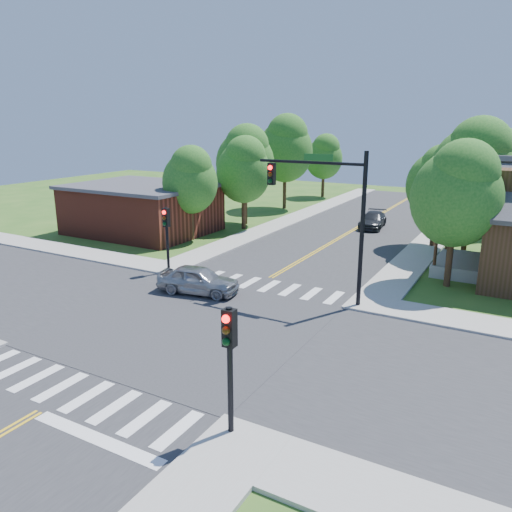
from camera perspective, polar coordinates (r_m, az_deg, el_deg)
The scene contains 25 objects.
ground at distance 21.67m, azimuth -7.64°, elevation -7.91°, with size 100.00×100.00×0.00m, color #2C5A1C.
road_ns at distance 21.66m, azimuth -7.64°, elevation -7.86°, with size 10.00×90.00×0.04m, color #2D2D30.
road_ew at distance 21.66m, azimuth -7.64°, elevation -7.84°, with size 90.00×10.00×0.04m, color #2D2D30.
intersection_patch at distance 21.67m, azimuth -7.64°, elevation -7.91°, with size 10.20×10.20×0.06m, color #2D2D30.
sidewalk_nw at distance 43.04m, azimuth -12.01°, elevation 3.72°, with size 40.00×40.00×0.14m.
crosswalk_north at distance 26.52m, azimuth 0.37°, elevation -3.25°, with size 8.85×2.00×0.01m.
crosswalk_south at distance 17.64m, azimuth -20.12°, elevation -14.35°, with size 8.85×2.00×0.01m.
centerline at distance 21.65m, azimuth -7.64°, elevation -7.79°, with size 0.30×90.00×0.01m.
stop_bar at distance 15.25m, azimuth -17.73°, elevation -19.39°, with size 4.60×0.45×0.09m, color white.
signal_mast_ne at distance 23.22m, azimuth 8.19°, elevation 6.14°, with size 5.30×0.42×7.20m.
signal_pole_se at distance 13.44m, azimuth -3.07°, elevation -10.45°, with size 0.34×0.42×3.80m.
signal_pole_nw at distance 28.39m, azimuth -10.20°, elevation 3.23°, with size 0.34×0.42×3.80m.
building_nw at distance 39.73m, azimuth -12.86°, elevation 5.38°, with size 10.40×8.40×3.73m.
tree_e_a at distance 27.12m, azimuth 22.09°, elevation 6.83°, with size 4.50×4.27×7.65m.
tree_e_b at distance 33.95m, azimuth 23.69°, elevation 9.42°, with size 5.15×4.90×8.76m.
tree_e_c at distance 42.25m, azimuth 25.47°, elevation 9.49°, with size 4.72×4.49×8.03m.
tree_e_d at distance 51.28m, azimuth 26.03°, elevation 9.46°, with size 4.13×3.92×7.02m.
tree_w_a at distance 36.00m, azimuth -7.52°, elevation 8.78°, with size 4.01×3.81×6.82m.
tree_w_b at distance 41.23m, azimuth -1.20°, elevation 11.02°, with size 4.84×4.60×8.22m.
tree_w_c at distance 48.87m, azimuth 3.42°, elevation 12.34°, with size 5.35×5.08×9.09m.
tree_w_d at distance 57.02m, azimuth 7.83°, elevation 11.30°, with size 4.14×3.93×7.03m.
tree_house at distance 35.50m, azimuth 20.20°, elevation 8.09°, with size 4.12×3.91×7.01m.
tree_bldg at distance 39.50m, azimuth -1.39°, elevation 10.00°, with size 4.33×4.11×7.36m.
car_silver at distance 25.18m, azimuth -6.63°, elevation -2.79°, with size 4.38×2.34×1.42m, color #9D9FA4.
car_dgrey at distance 41.38m, azimuth 13.20°, elevation 3.97°, with size 2.22×4.48×1.25m, color #282A2C.
Camera 1 is at (12.11, -15.82, 8.51)m, focal length 35.00 mm.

